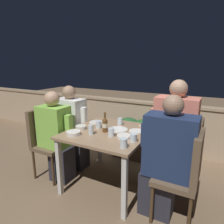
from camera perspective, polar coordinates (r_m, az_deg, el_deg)
ground_plane at (r=2.76m, az=-0.78°, el=-19.84°), size 16.00×16.00×0.00m
parapet_wall at (r=3.74m, az=9.66°, el=-3.37°), size 9.00×0.18×0.85m
dining_table at (r=2.46m, az=-0.83°, el=-7.35°), size 0.94×0.99×0.73m
planter_hedge at (r=3.29m, az=8.63°, el=-7.07°), size 0.92×0.47×0.65m
chair_left_near at (r=2.86m, az=-18.41°, el=-6.69°), size 0.41×0.40×0.94m
person_green_blouse at (r=2.71m, az=-15.53°, el=-6.76°), size 0.48×0.26×1.19m
chair_left_far at (r=3.12m, az=-14.00°, el=-4.62°), size 0.41×0.40×0.94m
person_white_polo at (r=2.98m, az=-11.22°, el=-4.30°), size 0.49×0.26×1.22m
chair_right_near at (r=2.05m, az=20.54°, el=-15.25°), size 0.41×0.40×0.94m
person_navy_jumper at (r=2.05m, az=15.12°, el=-12.79°), size 0.52×0.26×1.26m
chair_right_far at (r=2.41m, az=21.10°, el=-10.80°), size 0.41×0.40×0.94m
person_coral_top at (r=2.39m, az=16.72°, el=-7.50°), size 0.51×0.26×1.36m
beer_bottle at (r=2.37m, az=-2.03°, el=-3.60°), size 0.06×0.06×0.24m
plate_0 at (r=2.47m, az=1.85°, el=-4.99°), size 0.23×0.23×0.01m
plate_1 at (r=2.77m, az=-4.47°, el=-2.88°), size 0.19×0.19×0.01m
plate_2 at (r=2.43m, az=7.02°, el=-5.42°), size 0.18×0.18×0.01m
bowl_0 at (r=2.21m, az=3.49°, el=-6.92°), size 0.16×0.16×0.04m
bowl_1 at (r=2.52m, az=-8.86°, el=-4.29°), size 0.13×0.13×0.05m
bowl_2 at (r=2.33m, az=-10.95°, el=-5.86°), size 0.16×0.16×0.05m
glass_cup_0 at (r=2.53m, az=-3.87°, el=-3.61°), size 0.07×0.07×0.09m
glass_cup_1 at (r=1.95m, az=3.31°, el=-8.85°), size 0.07×0.07×0.10m
glass_cup_2 at (r=2.11m, az=6.10°, el=-7.34°), size 0.08×0.08×0.08m
glass_cup_3 at (r=2.64m, az=2.28°, el=-2.75°), size 0.07×0.07×0.09m
glass_cup_4 at (r=2.24m, az=-0.22°, el=-5.83°), size 0.07×0.07×0.10m
glass_cup_5 at (r=2.31m, az=-6.03°, el=-5.02°), size 0.06×0.06×0.11m
fork_0 at (r=2.61m, az=9.29°, el=-4.16°), size 0.17×0.05×0.01m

